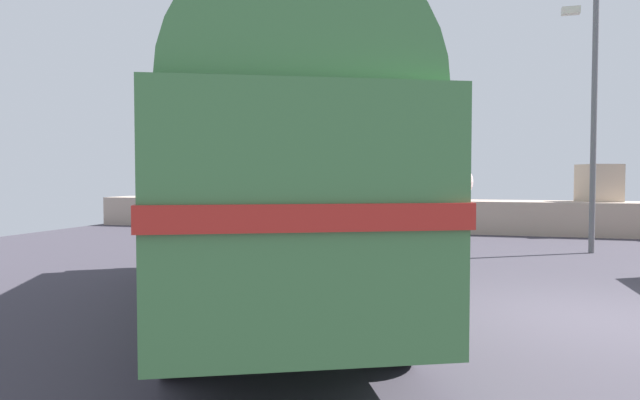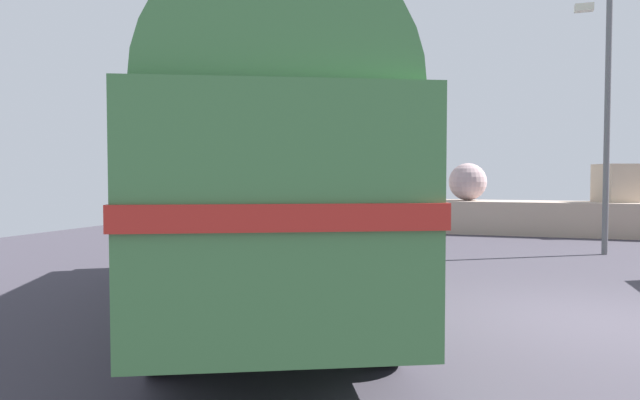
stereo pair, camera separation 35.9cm
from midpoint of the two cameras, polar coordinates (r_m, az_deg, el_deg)
The scene contains 4 objects.
ground at distance 8.52m, azimuth 26.82°, elevation -10.84°, with size 32.00×26.00×0.02m.
breakwater at distance 20.09m, azimuth 21.30°, elevation -1.25°, with size 31.36×2.20×2.37m.
vintage_coach at distance 8.24m, azimuth -3.91°, elevation 3.27°, with size 5.74×8.80×3.70m.
lamp_post at distance 15.67m, azimuth 27.09°, elevation 8.00°, with size 0.79×0.72×6.24m.
Camera 2 is at (-1.14, -8.15, 1.92)m, focal length 32.05 mm.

